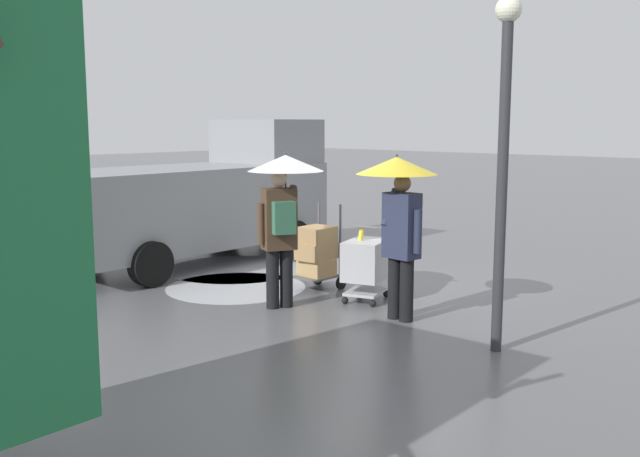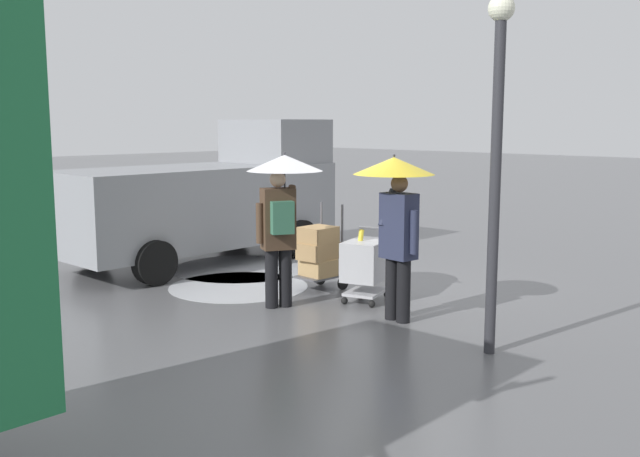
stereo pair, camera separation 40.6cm
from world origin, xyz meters
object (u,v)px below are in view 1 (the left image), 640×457
(hand_dolly_boxes, at_px, (317,252))
(pedestrian_black_side, at_px, (399,198))
(pedestrian_pink_side, at_px, (283,195))
(shopping_cart_vendor, at_px, (366,262))
(street_lamp, at_px, (504,139))
(cargo_van_parked_right, at_px, (203,198))

(hand_dolly_boxes, xyz_separation_m, pedestrian_black_side, (-1.87, 0.49, 1.00))
(pedestrian_black_side, bearing_deg, pedestrian_pink_side, 20.82)
(shopping_cart_vendor, bearing_deg, street_lamp, 162.45)
(shopping_cart_vendor, distance_m, hand_dolly_boxes, 0.97)
(pedestrian_black_side, bearing_deg, shopping_cart_vendor, -28.09)
(hand_dolly_boxes, distance_m, pedestrian_pink_side, 1.49)
(cargo_van_parked_right, distance_m, shopping_cart_vendor, 4.12)
(hand_dolly_boxes, distance_m, street_lamp, 3.99)
(pedestrian_pink_side, xyz_separation_m, street_lamp, (-3.13, -0.27, 0.80))
(shopping_cart_vendor, xyz_separation_m, pedestrian_black_side, (-0.91, 0.48, 1.02))
(cargo_van_parked_right, relative_size, pedestrian_black_side, 2.50)
(hand_dolly_boxes, height_order, street_lamp, street_lamp)
(street_lamp, bearing_deg, shopping_cart_vendor, -17.55)
(cargo_van_parked_right, distance_m, pedestrian_pink_side, 3.72)
(hand_dolly_boxes, height_order, pedestrian_black_side, pedestrian_black_side)
(hand_dolly_boxes, relative_size, pedestrian_pink_side, 0.61)
(hand_dolly_boxes, relative_size, street_lamp, 0.34)
(shopping_cart_vendor, xyz_separation_m, street_lamp, (-2.51, 0.80, 1.80))
(hand_dolly_boxes, bearing_deg, pedestrian_black_side, 165.40)
(pedestrian_black_side, bearing_deg, cargo_van_parked_right, -8.77)
(shopping_cart_vendor, bearing_deg, cargo_van_parked_right, -3.98)
(shopping_cart_vendor, xyz_separation_m, hand_dolly_boxes, (0.97, -0.00, 0.02))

